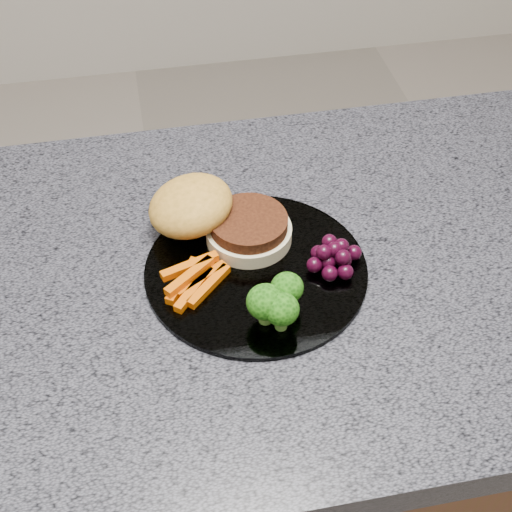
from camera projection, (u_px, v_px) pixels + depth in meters
The scene contains 7 objects.
island_cabinet at pixel (193, 476), 1.16m from camera, with size 1.20×0.60×0.86m, color #4E2C1B.
countertop at pixel (168, 292), 0.84m from camera, with size 1.20×0.60×0.04m, color #4E4D58.
plate at pixel (256, 270), 0.83m from camera, with size 0.26×0.26×0.01m, color white.
burger at pixel (211, 217), 0.86m from camera, with size 0.19×0.16×0.06m.
carrot_sticks at pixel (194, 279), 0.81m from camera, with size 0.08×0.08×0.02m.
broccoli at pixel (277, 301), 0.76m from camera, with size 0.07×0.07×0.05m.
grape_bunch at pixel (334, 257), 0.82m from camera, with size 0.07×0.06×0.03m.
Camera 1 is at (-0.00, -0.57, 1.51)m, focal length 50.00 mm.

